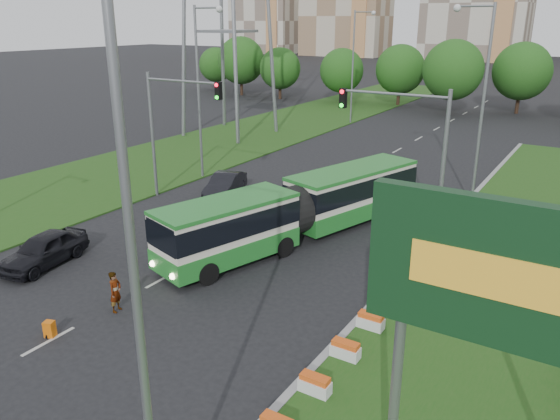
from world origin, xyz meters
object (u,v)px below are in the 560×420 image
Objects in this scene: traffic_mast_left at (170,117)px; pedestrian at (115,292)px; car_left_near at (44,250)px; articulated_bus at (298,208)px; car_left_far at (225,185)px; billboard at (521,296)px; shopping_trolley at (50,329)px; traffic_mast_median at (413,141)px.

traffic_mast_left is 15.12m from pedestrian.
traffic_mast_left reaches higher than car_left_near.
articulated_bus is (10.08, -1.50, -3.68)m from traffic_mast_left.
traffic_mast_left reaches higher than car_left_far.
traffic_mast_left is (-22.63, 15.00, -0.81)m from billboard.
shopping_trolley is (4.78, -16.98, -0.45)m from car_left_far.
traffic_mast_left is (-15.16, -1.00, 0.00)m from traffic_mast_median.
articulated_bus reaches higher than pedestrian.
traffic_mast_left is at bearing 95.85° from shopping_trolley.
car_left_far is (-7.69, 3.74, -0.92)m from articulated_bus.
shopping_trolley is (-15.47, 0.26, -5.86)m from billboard.
car_left_near reaches higher than shopping_trolley.
billboard is 1.00× the size of traffic_mast_left.
billboard reaches higher than pedestrian.
articulated_bus is 26.72× the size of shopping_trolley.
articulated_bus is at bearing -24.98° from pedestrian.
traffic_mast_median is 13.63m from car_left_far.
articulated_bus is 10.90m from pedestrian.
billboard is 18.98m from articulated_bus.
traffic_mast_left is 0.48× the size of articulated_bus.
car_left_far is 7.38× the size of shopping_trolley.
traffic_mast_median is at bearing 32.28° from car_left_near.
traffic_mast_median is 18.37m from shopping_trolley.
traffic_mast_left is 12.87× the size of shopping_trolley.
pedestrian is at bearing -20.36° from car_left_near.
pedestrian is at bearing 55.75° from shopping_trolley.
car_left_near is (-21.06, 4.15, -5.39)m from billboard.
traffic_mast_median is 15.19m from traffic_mast_left.
traffic_mast_median is at bearing 43.02° from articulated_bus.
traffic_mast_left is at bearing 146.45° from billboard.
billboard is 0.48× the size of articulated_bus.
car_left_near is (-8.50, -9.36, -0.90)m from articulated_bus.
pedestrian is (-2.25, -10.63, -0.82)m from articulated_bus.
shopping_trolley is at bearing -43.70° from car_left_near.
articulated_bus is at bearing 38.89° from car_left_near.
car_left_near is at bearing -115.44° from articulated_bus.
car_left_far is at bearing 7.73° from pedestrian.
traffic_mast_left is 17.15m from shopping_trolley.
car_left_near is (-13.58, -11.85, -4.57)m from traffic_mast_median.
traffic_mast_left is 1.74× the size of car_left_far.
billboard is at bearing -30.27° from articulated_bus.
billboard reaches higher than articulated_bus.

